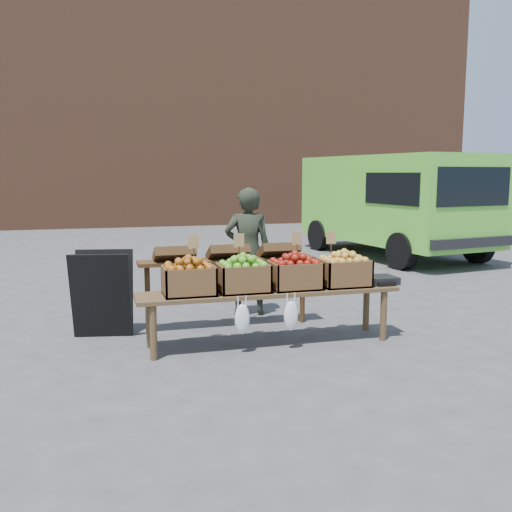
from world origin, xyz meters
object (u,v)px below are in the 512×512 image
object	(u,v)px
crate_golden_apples	(189,280)
chalkboard_sign	(102,294)
display_bench	(269,317)
crate_russet_pears	(243,278)
delivery_van	(394,207)
crate_green_apples	(344,273)
crate_red_apples	(295,275)
vendor	(248,252)
back_table	(228,283)
weighing_scale	(380,280)

from	to	relation	value
crate_golden_apples	chalkboard_sign	bearing A→B (deg)	137.64
display_bench	crate_russet_pears	xyz separation A→B (m)	(-0.28, 0.00, 0.42)
display_bench	crate_golden_apples	bearing A→B (deg)	180.00
delivery_van	crate_green_apples	distance (m)	6.40
crate_russet_pears	crate_red_apples	xyz separation A→B (m)	(0.55, 0.00, 0.00)
crate_green_apples	vendor	bearing A→B (deg)	119.07
delivery_van	back_table	size ratio (longest dim) A/B	2.24
display_bench	crate_green_apples	size ratio (longest dim) A/B	5.40
delivery_van	crate_red_apples	world-z (taller)	delivery_van
back_table	crate_green_apples	bearing A→B (deg)	-33.34
back_table	crate_golden_apples	distance (m)	0.93
back_table	crate_russet_pears	xyz separation A→B (m)	(-0.01, -0.72, 0.19)
delivery_van	back_table	xyz separation A→B (m)	(-4.63, -4.60, -0.53)
vendor	weighing_scale	world-z (taller)	vendor
display_bench	crate_red_apples	world-z (taller)	crate_red_apples
vendor	crate_red_apples	distance (m)	1.29
crate_golden_apples	delivery_van	bearing A→B (deg)	45.76
back_table	crate_russet_pears	size ratio (longest dim) A/B	4.20
delivery_van	display_bench	xyz separation A→B (m)	(-4.36, -5.32, -0.77)
delivery_van	crate_green_apples	bearing A→B (deg)	-132.40
delivery_van	crate_russet_pears	xyz separation A→B (m)	(-4.63, -5.32, -0.34)
back_table	crate_red_apples	xyz separation A→B (m)	(0.54, -0.72, 0.19)
delivery_van	crate_russet_pears	bearing A→B (deg)	-139.86
back_table	crate_russet_pears	distance (m)	0.74
chalkboard_sign	crate_golden_apples	world-z (taller)	chalkboard_sign
back_table	crate_russet_pears	bearing A→B (deg)	-90.46
vendor	crate_green_apples	bearing A→B (deg)	135.26
crate_russet_pears	crate_red_apples	bearing A→B (deg)	0.00
vendor	back_table	distance (m)	0.73
delivery_van	vendor	xyz separation A→B (m)	(-4.24, -4.04, -0.26)
back_table	crate_green_apples	world-z (taller)	back_table
crate_green_apples	weighing_scale	xyz separation A→B (m)	(0.43, 0.00, -0.10)
chalkboard_sign	crate_green_apples	size ratio (longest dim) A/B	1.88
display_bench	crate_green_apples	xyz separation A→B (m)	(0.82, 0.00, 0.42)
crate_golden_apples	display_bench	bearing A→B (deg)	0.00
crate_green_apples	weighing_scale	size ratio (longest dim) A/B	1.47
crate_russet_pears	weighing_scale	size ratio (longest dim) A/B	1.47
vendor	display_bench	size ratio (longest dim) A/B	0.59
crate_red_apples	delivery_van	bearing A→B (deg)	52.50
back_table	weighing_scale	xyz separation A→B (m)	(1.52, -0.72, 0.09)
chalkboard_sign	back_table	xyz separation A→B (m)	(1.38, -0.03, 0.05)
back_table	vendor	bearing A→B (deg)	55.55
chalkboard_sign	weighing_scale	distance (m)	2.99
weighing_scale	vendor	bearing A→B (deg)	131.61
delivery_van	chalkboard_sign	bearing A→B (deg)	-151.52
vendor	display_bench	distance (m)	1.38
crate_golden_apples	weighing_scale	size ratio (longest dim) A/B	1.47
vendor	crate_green_apples	xyz separation A→B (m)	(0.71, -1.28, -0.08)
vendor	crate_red_apples	xyz separation A→B (m)	(0.16, -1.28, -0.08)
delivery_van	vendor	bearing A→B (deg)	-145.21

